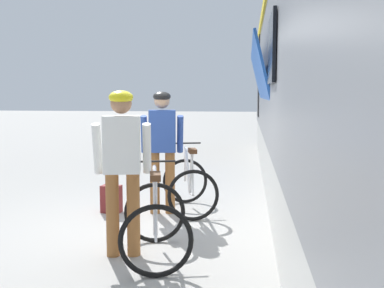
{
  "coord_description": "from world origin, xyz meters",
  "views": [
    {
      "loc": [
        1.32,
        -5.48,
        1.72
      ],
      "look_at": [
        0.57,
        0.53,
        1.05
      ],
      "focal_mm": 42.0,
      "sensor_mm": 36.0,
      "label": 1
    }
  ],
  "objects_px": {
    "train_car": "(366,78)",
    "bicycle_far_white": "(189,185)",
    "cyclist_near_in_white": "(122,158)",
    "bicycle_near_silver": "(155,221)",
    "cyclist_far_in_blue": "(162,141)",
    "backpack_on_platform": "(111,199)"
  },
  "relations": [
    {
      "from": "bicycle_near_silver",
      "to": "bicycle_far_white",
      "type": "relative_size",
      "value": 0.99
    },
    {
      "from": "bicycle_near_silver",
      "to": "backpack_on_platform",
      "type": "xyz_separation_m",
      "value": [
        -1.02,
        1.75,
        -0.2
      ]
    },
    {
      "from": "cyclist_far_in_blue",
      "to": "backpack_on_platform",
      "type": "distance_m",
      "value": 1.14
    },
    {
      "from": "bicycle_near_silver",
      "to": "cyclist_near_in_white",
      "type": "bearing_deg",
      "value": 171.81
    },
    {
      "from": "cyclist_near_in_white",
      "to": "bicycle_near_silver",
      "type": "relative_size",
      "value": 1.47
    },
    {
      "from": "cyclist_near_in_white",
      "to": "bicycle_far_white",
      "type": "xyz_separation_m",
      "value": [
        0.46,
        1.89,
        -0.65
      ]
    },
    {
      "from": "cyclist_near_in_white",
      "to": "backpack_on_platform",
      "type": "height_order",
      "value": "cyclist_near_in_white"
    },
    {
      "from": "train_car",
      "to": "bicycle_far_white",
      "type": "relative_size",
      "value": 13.39
    },
    {
      "from": "cyclist_far_in_blue",
      "to": "bicycle_far_white",
      "type": "bearing_deg",
      "value": 19.42
    },
    {
      "from": "cyclist_far_in_blue",
      "to": "bicycle_near_silver",
      "type": "distance_m",
      "value": 1.94
    },
    {
      "from": "bicycle_far_white",
      "to": "bicycle_near_silver",
      "type": "bearing_deg",
      "value": -92.95
    },
    {
      "from": "cyclist_far_in_blue",
      "to": "bicycle_near_silver",
      "type": "bearing_deg",
      "value": -81.53
    },
    {
      "from": "bicycle_far_white",
      "to": "train_car",
      "type": "bearing_deg",
      "value": 17.5
    },
    {
      "from": "backpack_on_platform",
      "to": "cyclist_near_in_white",
      "type": "bearing_deg",
      "value": -60.48
    },
    {
      "from": "cyclist_far_in_blue",
      "to": "cyclist_near_in_white",
      "type": "bearing_deg",
      "value": -92.93
    },
    {
      "from": "train_car",
      "to": "bicycle_near_silver",
      "type": "distance_m",
      "value": 4.2
    },
    {
      "from": "cyclist_near_in_white",
      "to": "train_car",
      "type": "bearing_deg",
      "value": 41.3
    },
    {
      "from": "cyclist_near_in_white",
      "to": "cyclist_far_in_blue",
      "type": "bearing_deg",
      "value": 87.07
    },
    {
      "from": "bicycle_near_silver",
      "to": "backpack_on_platform",
      "type": "distance_m",
      "value": 2.04
    },
    {
      "from": "cyclist_near_in_white",
      "to": "bicycle_near_silver",
      "type": "height_order",
      "value": "cyclist_near_in_white"
    },
    {
      "from": "train_car",
      "to": "bicycle_far_white",
      "type": "xyz_separation_m",
      "value": [
        -2.64,
        -0.83,
        -1.56
      ]
    },
    {
      "from": "cyclist_far_in_blue",
      "to": "bicycle_far_white",
      "type": "relative_size",
      "value": 1.45
    }
  ]
}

